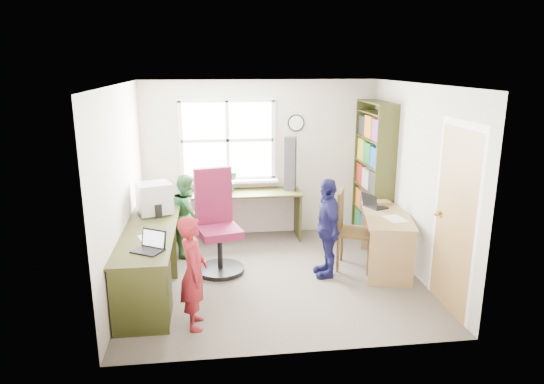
# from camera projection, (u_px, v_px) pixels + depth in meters

# --- Properties ---
(room) EXTENTS (3.64, 3.44, 2.44)m
(room) POSITION_uv_depth(u_px,v_px,m) (274.00, 182.00, 5.97)
(room) COLOR #4A423A
(room) RESTS_ON ground
(l_desk) EXTENTS (2.38, 2.95, 0.75)m
(l_desk) POSITION_uv_depth(u_px,v_px,m) (166.00, 257.00, 5.64)
(l_desk) COLOR #343615
(l_desk) RESTS_ON ground
(right_desk) EXTENTS (0.86, 1.36, 0.73)m
(right_desk) POSITION_uv_depth(u_px,v_px,m) (386.00, 229.00, 6.35)
(right_desk) COLOR olive
(right_desk) RESTS_ON ground
(bookshelf) EXTENTS (0.30, 1.02, 2.10)m
(bookshelf) POSITION_uv_depth(u_px,v_px,m) (373.00, 176.00, 7.26)
(bookshelf) COLOR #343615
(bookshelf) RESTS_ON ground
(swivel_chair) EXTENTS (0.76, 0.76, 1.34)m
(swivel_chair) POSITION_uv_depth(u_px,v_px,m) (217.00, 228.00, 6.25)
(swivel_chair) COLOR black
(swivel_chair) RESTS_ON ground
(wooden_chair) EXTENTS (0.59, 0.59, 1.05)m
(wooden_chair) POSITION_uv_depth(u_px,v_px,m) (349.00, 227.00, 6.32)
(wooden_chair) COLOR #543D1C
(wooden_chair) RESTS_ON ground
(crt_monitor) EXTENTS (0.51, 0.48, 0.41)m
(crt_monitor) POSITION_uv_depth(u_px,v_px,m) (154.00, 198.00, 6.22)
(crt_monitor) COLOR silver
(crt_monitor) RESTS_ON l_desk
(laptop_left) EXTENTS (0.39, 0.37, 0.21)m
(laptop_left) POSITION_uv_depth(u_px,v_px,m) (150.00, 246.00, 5.03)
(laptop_left) COLOR black
(laptop_left) RESTS_ON l_desk
(laptop_right) EXTENTS (0.34, 0.37, 0.21)m
(laptop_right) POSITION_uv_depth(u_px,v_px,m) (373.00, 204.00, 6.59)
(laptop_right) COLOR black
(laptop_right) RESTS_ON right_desk
(speaker_a) EXTENTS (0.11, 0.11, 0.17)m
(speaker_a) POSITION_uv_depth(u_px,v_px,m) (158.00, 211.00, 6.10)
(speaker_a) COLOR black
(speaker_a) RESTS_ON l_desk
(speaker_b) EXTENTS (0.10, 0.10, 0.19)m
(speaker_b) POSITION_uv_depth(u_px,v_px,m) (157.00, 199.00, 6.61)
(speaker_b) COLOR black
(speaker_b) RESTS_ON l_desk
(cd_tower) EXTENTS (0.20, 0.19, 0.82)m
(cd_tower) POSITION_uv_depth(u_px,v_px,m) (290.00, 164.00, 7.32)
(cd_tower) COLOR black
(cd_tower) RESTS_ON l_desk
(game_box) EXTENTS (0.29, 0.29, 0.06)m
(game_box) POSITION_uv_depth(u_px,v_px,m) (378.00, 202.00, 6.77)
(game_box) COLOR red
(game_box) RESTS_ON right_desk
(paper_a) EXTENTS (0.32, 0.37, 0.00)m
(paper_a) POSITION_uv_depth(u_px,v_px,m) (150.00, 238.00, 5.38)
(paper_a) COLOR beige
(paper_a) RESTS_ON l_desk
(paper_b) EXTENTS (0.26, 0.34, 0.00)m
(paper_b) POSITION_uv_depth(u_px,v_px,m) (395.00, 219.00, 6.12)
(paper_b) COLOR beige
(paper_b) RESTS_ON right_desk
(potted_plant) EXTENTS (0.17, 0.14, 0.31)m
(potted_plant) POSITION_uv_depth(u_px,v_px,m) (231.00, 182.00, 7.28)
(potted_plant) COLOR #317C40
(potted_plant) RESTS_ON l_desk
(person_red) EXTENTS (0.30, 0.45, 1.19)m
(person_red) POSITION_uv_depth(u_px,v_px,m) (194.00, 273.00, 4.87)
(person_red) COLOR maroon
(person_red) RESTS_ON ground
(person_green) EXTENTS (0.44, 0.57, 1.16)m
(person_green) POSITION_uv_depth(u_px,v_px,m) (188.00, 214.00, 6.80)
(person_green) COLOR #2B6829
(person_green) RESTS_ON ground
(person_navy) EXTENTS (0.32, 0.75, 1.27)m
(person_navy) POSITION_uv_depth(u_px,v_px,m) (327.00, 228.00, 6.08)
(person_navy) COLOR #161646
(person_navy) RESTS_ON ground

